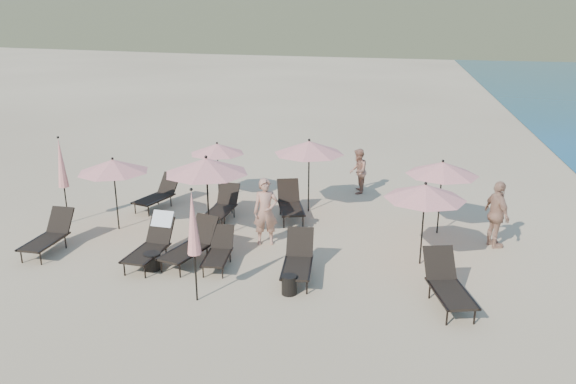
% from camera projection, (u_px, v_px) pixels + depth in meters
% --- Properties ---
extents(ground, '(800.00, 800.00, 0.00)m').
position_uv_depth(ground, '(268.00, 278.00, 13.64)').
color(ground, '#D6BA8C').
rests_on(ground, ground).
extents(lounger_0, '(0.70, 1.78, 1.02)m').
position_uv_depth(lounger_0, '(49.00, 235.00, 15.05)').
color(lounger_0, black).
rests_on(lounger_0, ground).
extents(lounger_1, '(0.80, 1.89, 1.15)m').
position_uv_depth(lounger_1, '(152.00, 242.00, 14.41)').
color(lounger_1, black).
rests_on(lounger_1, ground).
extents(lounger_2, '(1.17, 1.96, 1.06)m').
position_uv_depth(lounger_2, '(191.00, 244.00, 14.37)').
color(lounger_2, black).
rests_on(lounger_2, ground).
extents(lounger_3, '(0.73, 1.58, 0.88)m').
position_uv_depth(lounger_3, '(219.00, 251.00, 14.20)').
color(lounger_3, black).
rests_on(lounger_3, ground).
extents(lounger_4, '(0.84, 1.84, 1.03)m').
position_uv_depth(lounger_4, '(298.00, 259.00, 13.53)').
color(lounger_4, black).
rests_on(lounger_4, ground).
extents(lounger_5, '(1.17, 1.98, 1.07)m').
position_uv_depth(lounger_5, '(448.00, 284.00, 12.26)').
color(lounger_5, black).
rests_on(lounger_5, ground).
extents(lounger_6, '(1.15, 1.89, 1.02)m').
position_uv_depth(lounger_6, '(158.00, 194.00, 18.49)').
color(lounger_6, black).
rests_on(lounger_6, ground).
extents(lounger_7, '(0.75, 1.75, 0.99)m').
position_uv_depth(lounger_7, '(223.00, 205.00, 17.42)').
color(lounger_7, black).
rests_on(lounger_7, ground).
extents(lounger_8, '(0.62, 1.50, 0.85)m').
position_uv_depth(lounger_8, '(223.00, 204.00, 17.77)').
color(lounger_8, black).
rests_on(lounger_8, ground).
extents(lounger_9, '(1.22, 1.97, 1.06)m').
position_uv_depth(lounger_9, '(290.00, 203.00, 17.56)').
color(lounger_9, black).
rests_on(lounger_9, ground).
extents(umbrella_open_0, '(2.05, 2.05, 2.21)m').
position_uv_depth(umbrella_open_0, '(113.00, 166.00, 16.18)').
color(umbrella_open_0, black).
rests_on(umbrella_open_0, ground).
extents(umbrella_open_1, '(2.32, 2.32, 2.49)m').
position_uv_depth(umbrella_open_1, '(206.00, 166.00, 15.21)').
color(umbrella_open_1, black).
rests_on(umbrella_open_1, ground).
extents(umbrella_open_2, '(2.04, 2.04, 2.20)m').
position_uv_depth(umbrella_open_2, '(425.00, 192.00, 13.84)').
color(umbrella_open_2, black).
rests_on(umbrella_open_2, ground).
extents(umbrella_open_3, '(1.87, 1.87, 2.02)m').
position_uv_depth(umbrella_open_3, '(217.00, 149.00, 19.01)').
color(umbrella_open_3, black).
rests_on(umbrella_open_3, ground).
extents(umbrella_open_4, '(2.24, 2.24, 2.41)m').
position_uv_depth(umbrella_open_4, '(309.00, 147.00, 17.65)').
color(umbrella_open_4, black).
rests_on(umbrella_open_4, ground).
extents(umbrella_open_5, '(2.06, 2.06, 2.22)m').
position_uv_depth(umbrella_open_5, '(442.00, 168.00, 15.88)').
color(umbrella_open_5, black).
rests_on(umbrella_open_5, ground).
extents(umbrella_closed_0, '(0.31, 0.31, 2.64)m').
position_uv_depth(umbrella_closed_0, '(193.00, 224.00, 12.03)').
color(umbrella_closed_0, black).
rests_on(umbrella_closed_0, ground).
extents(umbrella_closed_1, '(0.32, 0.32, 2.72)m').
position_uv_depth(umbrella_closed_1, '(61.00, 163.00, 16.70)').
color(umbrella_closed_1, black).
rests_on(umbrella_closed_1, ground).
extents(side_table_0, '(0.42, 0.42, 0.43)m').
position_uv_depth(side_table_0, '(153.00, 261.00, 14.06)').
color(side_table_0, black).
rests_on(side_table_0, ground).
extents(side_table_1, '(0.35, 0.35, 0.45)m').
position_uv_depth(side_table_1, '(289.00, 285.00, 12.80)').
color(side_table_1, black).
rests_on(side_table_1, ground).
extents(beachgoer_a, '(0.79, 0.63, 1.89)m').
position_uv_depth(beachgoer_a, '(266.00, 212.00, 15.42)').
color(beachgoer_a, tan).
rests_on(beachgoer_a, ground).
extents(beachgoer_b, '(0.62, 0.79, 1.61)m').
position_uv_depth(beachgoer_b, '(358.00, 171.00, 19.94)').
color(beachgoer_b, '#A96F57').
rests_on(beachgoer_b, ground).
extents(beachgoer_c, '(0.84, 1.19, 1.87)m').
position_uv_depth(beachgoer_c, '(497.00, 214.00, 15.23)').
color(beachgoer_c, tan).
rests_on(beachgoer_c, ground).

